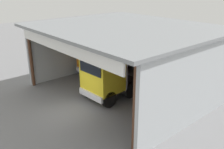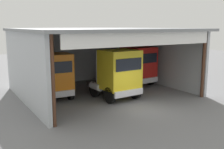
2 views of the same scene
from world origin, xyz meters
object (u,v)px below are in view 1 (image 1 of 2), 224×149
Objects in this scene: truck_yellow_center_left_bay at (105,75)px; tool_cart at (146,68)px; truck_orange_yard_outside at (97,57)px; truck_red_center_bay at (179,81)px; oil_drum at (180,80)px.

truck_yellow_center_left_bay is 4.53× the size of tool_cart.
truck_orange_yard_outside is 8.13m from truck_red_center_bay.
truck_orange_yard_outside is 1.07× the size of truck_yellow_center_left_bay.
truck_orange_yard_outside is 4.87× the size of tool_cart.
tool_cart is (2.46, 3.86, -1.24)m from truck_orange_yard_outside.
truck_orange_yard_outside is at bearing -33.24° from truck_yellow_center_left_bay.
truck_yellow_center_left_bay is at bearing 34.83° from truck_red_center_bay.
truck_yellow_center_left_bay is 6.73m from oil_drum.
truck_yellow_center_left_bay is at bearing 152.17° from truck_orange_yard_outside.
oil_drum is at bearing -62.06° from truck_red_center_bay.
oil_drum is at bearing -0.77° from tool_cart.
truck_yellow_center_left_bay is at bearing -108.66° from oil_drum.
oil_drum is 3.74m from tool_cart.
tool_cart is (-1.64, 6.28, -1.39)m from truck_yellow_center_left_bay.
truck_yellow_center_left_bay is 5.01× the size of oil_drum.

